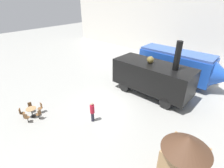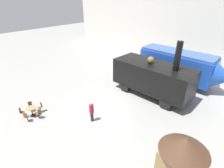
{
  "view_description": "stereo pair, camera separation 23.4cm",
  "coord_description": "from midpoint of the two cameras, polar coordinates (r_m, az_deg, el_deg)",
  "views": [
    {
      "loc": [
        8.89,
        -9.15,
        8.73
      ],
      "look_at": [
        -0.24,
        1.0,
        1.6
      ],
      "focal_mm": 28.0,
      "sensor_mm": 36.0,
      "label": 1
    },
    {
      "loc": [
        9.06,
        -8.99,
        8.73
      ],
      "look_at": [
        -0.24,
        1.0,
        1.6
      ],
      "focal_mm": 28.0,
      "sensor_mm": 36.0,
      "label": 2
    }
  ],
  "objects": [
    {
      "name": "ground_plane",
      "position": [
        15.46,
        -1.44,
        -6.81
      ],
      "size": [
        80.0,
        80.0,
        0.0
      ],
      "primitive_type": "plane",
      "color": "gray"
    },
    {
      "name": "backdrop_wall",
      "position": [
        26.65,
        23.71,
        16.25
      ],
      "size": [
        44.0,
        0.15,
        9.0
      ],
      "color": "silver",
      "rests_on": "ground_plane"
    },
    {
      "name": "streamlined_locomotive",
      "position": [
        19.89,
        22.36,
        5.55
      ],
      "size": [
        9.33,
        2.57,
        3.37
      ],
      "color": "blue",
      "rests_on": "ground_plane"
    },
    {
      "name": "steam_locomotive",
      "position": [
        16.59,
        13.55,
        2.45
      ],
      "size": [
        7.31,
        2.9,
        5.48
      ],
      "color": "black",
      "rests_on": "ground_plane"
    },
    {
      "name": "cafe_table_near",
      "position": [
        15.21,
        -24.41,
        -7.69
      ],
      "size": [
        0.75,
        0.75,
        0.77
      ],
      "color": "black",
      "rests_on": "ground_plane"
    },
    {
      "name": "cafe_chair_0",
      "position": [
        14.74,
        -22.39,
        -8.74
      ],
      "size": [
        0.39,
        0.37,
        0.87
      ],
      "rotation": [
        0.0,
        0.0,
        3.45
      ],
      "color": "black",
      "rests_on": "ground_plane"
    },
    {
      "name": "cafe_chair_1",
      "position": [
        15.45,
        -21.88,
        -6.84
      ],
      "size": [
        0.36,
        0.36,
        0.87
      ],
      "rotation": [
        0.0,
        0.0,
        4.71
      ],
      "color": "black",
      "rests_on": "ground_plane"
    },
    {
      "name": "cafe_chair_2",
      "position": [
        15.88,
        -24.69,
        -6.47
      ],
      "size": [
        0.39,
        0.37,
        0.87
      ],
      "rotation": [
        0.0,
        0.0,
        5.97
      ],
      "color": "black",
      "rests_on": "ground_plane"
    },
    {
      "name": "cafe_chair_3",
      "position": [
        15.46,
        -27.07,
        -8.03
      ],
      "size": [
        0.4,
        0.4,
        0.87
      ],
      "rotation": [
        0.0,
        0.0,
        7.22
      ],
      "color": "black",
      "rests_on": "ground_plane"
    },
    {
      "name": "cafe_chair_4",
      "position": [
        14.74,
        -25.77,
        -9.51
      ],
      "size": [
        0.4,
        0.4,
        0.87
      ],
      "rotation": [
        0.0,
        0.0,
        8.48
      ],
      "color": "black",
      "rests_on": "ground_plane"
    },
    {
      "name": "visitor_person",
      "position": [
        13.26,
        -6.17,
        -8.75
      ],
      "size": [
        0.34,
        0.34,
        1.67
      ],
      "color": "#262633",
      "rests_on": "ground_plane"
    },
    {
      "name": "ticket_kiosk",
      "position": [
        9.74,
        22.43,
        -21.64
      ],
      "size": [
        2.34,
        2.34,
        3.0
      ],
      "color": "#99754C",
      "rests_on": "ground_plane"
    }
  ]
}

